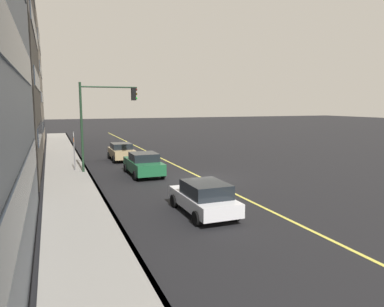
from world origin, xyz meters
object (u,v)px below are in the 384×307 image
(traffic_light_mast, at_px, (103,112))
(street_sign_post, at_px, (74,149))
(car_white, at_px, (204,197))
(car_tan, at_px, (121,151))
(car_green, at_px, (144,164))

(traffic_light_mast, relative_size, street_sign_post, 2.18)
(car_white, height_order, traffic_light_mast, traffic_light_mast)
(car_tan, relative_size, traffic_light_mast, 0.61)
(car_white, bearing_deg, traffic_light_mast, 13.11)
(car_green, bearing_deg, street_sign_post, 56.10)
(street_sign_post, bearing_deg, traffic_light_mast, -113.83)
(car_tan, relative_size, street_sign_post, 1.34)
(car_tan, bearing_deg, car_white, -178.18)
(car_green, xyz_separation_m, street_sign_post, (2.85, 4.24, 0.90))
(car_white, xyz_separation_m, street_sign_post, (12.25, 4.58, 0.93))
(traffic_light_mast, distance_m, street_sign_post, 3.31)
(car_white, xyz_separation_m, car_tan, (16.37, 0.52, 0.01))
(car_green, bearing_deg, traffic_light_mast, 49.19)
(car_tan, bearing_deg, traffic_light_mast, 156.79)
(car_tan, distance_m, street_sign_post, 5.86)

